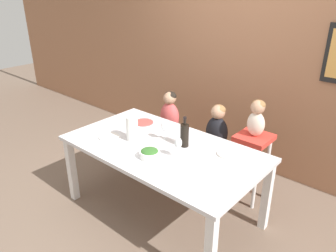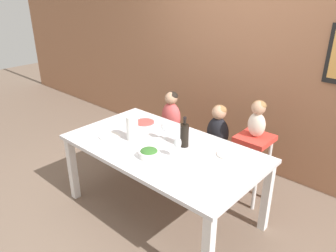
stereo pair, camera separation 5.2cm
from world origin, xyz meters
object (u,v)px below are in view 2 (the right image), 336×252
chair_far_left (171,136)px  salad_bowl_large (149,153)px  chair_right_highchair (253,152)px  dinner_plate_back_right (228,154)px  chair_far_center (216,153)px  paper_towel_roll (132,128)px  wine_bottle (184,135)px  wine_glass_far (164,127)px  wine_glass_near (178,144)px  dinner_plate_front_left (109,136)px  dinner_plate_back_left (145,122)px  person_baby_right (258,117)px  person_child_left (171,112)px  person_child_center (218,127)px

chair_far_left → salad_bowl_large: (0.62, -0.98, 0.39)m
chair_right_highchair → salad_bowl_large: size_ratio=4.17×
salad_bowl_large → dinner_plate_back_right: (0.48, 0.49, -0.03)m
chair_far_center → chair_right_highchair: 0.46m
paper_towel_roll → chair_far_center: bearing=64.5°
wine_bottle → dinner_plate_back_right: (0.39, 0.13, -0.11)m
dinner_plate_back_right → wine_glass_far: bearing=-165.8°
wine_glass_near → dinner_plate_front_left: bearing=-170.1°
dinner_plate_back_right → dinner_plate_back_left: bearing=179.7°
person_baby_right → paper_towel_roll: (-0.83, -0.84, -0.08)m
person_child_left → person_child_center: 0.66m
person_child_left → paper_towel_roll: paper_towel_roll is taller
chair_far_center → person_child_center: bearing=90.0°
wine_glass_near → dinner_plate_back_right: wine_glass_near is taller
wine_glass_near → dinner_plate_back_right: 0.46m
chair_far_left → dinner_plate_back_left: (0.06, -0.49, 0.35)m
dinner_plate_back_right → chair_right_highchair: bearing=90.9°
wine_bottle → salad_bowl_large: 0.38m
chair_far_left → wine_bottle: (0.71, -0.62, 0.46)m
wine_glass_far → wine_glass_near: bearing=-29.5°
wine_glass_far → dinner_plate_front_left: bearing=-144.9°
person_baby_right → dinner_plate_back_left: bearing=-154.8°
dinner_plate_back_right → chair_far_left: bearing=155.9°
person_child_center → dinner_plate_front_left: (-0.61, -0.96, 0.04)m
dinner_plate_front_left → dinner_plate_back_left: same height
wine_bottle → dinner_plate_back_left: 0.68m
wine_glass_near → dinner_plate_back_left: wine_glass_near is taller
person_child_left → dinner_plate_back_right: 1.21m
wine_glass_near → salad_bowl_large: wine_glass_near is taller
chair_far_left → person_child_center: (0.66, 0.00, 0.31)m
wine_glass_near → chair_right_highchair: bearing=70.6°
salad_bowl_large → dinner_plate_back_left: 0.75m
wine_bottle → salad_bowl_large: size_ratio=1.64×
wine_bottle → wine_glass_far: bearing=-173.0°
chair_far_left → wine_glass_near: 1.25m
salad_bowl_large → dinner_plate_back_right: 0.69m
chair_far_center → person_child_left: (-0.66, 0.00, 0.31)m
chair_right_highchair → chair_far_left: bearing=180.0°
chair_far_center → dinner_plate_front_left: dinner_plate_front_left is taller
person_baby_right → dinner_plate_back_right: 0.53m
chair_far_left → paper_towel_roll: paper_towel_roll is taller
wine_glass_far → chair_right_highchair: bearing=46.9°
dinner_plate_back_left → dinner_plate_back_right: (1.04, -0.01, 0.00)m
person_child_center → person_baby_right: (0.43, 0.00, 0.23)m
chair_far_center → wine_glass_far: size_ratio=2.40×
dinner_plate_back_right → person_child_left: bearing=155.9°
person_baby_right → person_child_center: bearing=-179.9°
chair_far_center → wine_bottle: 0.77m
wine_bottle → dinner_plate_back_left: size_ratio=1.44×
wine_glass_near → paper_towel_roll: bearing=-177.8°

